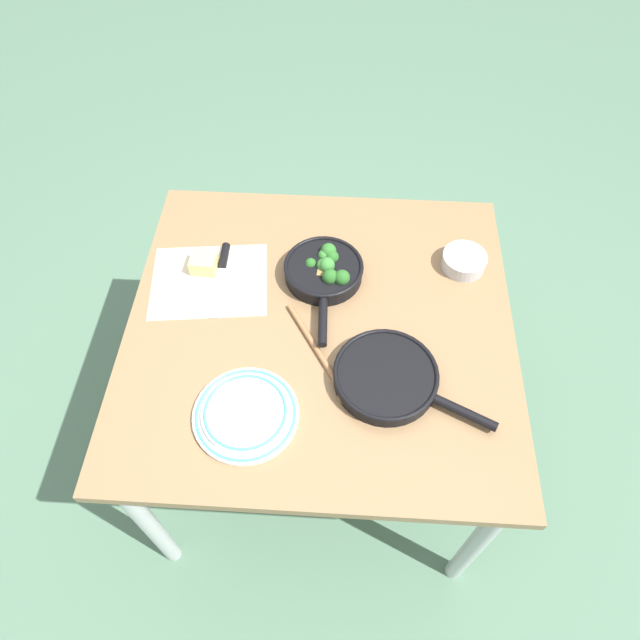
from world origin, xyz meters
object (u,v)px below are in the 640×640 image
skillet_broccoli (325,270)px  dinner_plate_stack (246,413)px  cheese_block (204,263)px  grater_knife (222,269)px  prep_bowl_steel (464,261)px  wooden_spoon (327,366)px  skillet_eggs (387,377)px

skillet_broccoli → dinner_plate_stack: skillet_broccoli is taller
skillet_broccoli → cheese_block: size_ratio=4.97×
grater_knife → prep_bowl_steel: 0.70m
wooden_spoon → grater_knife: (0.32, -0.31, 0.00)m
skillet_broccoli → cheese_block: skillet_broccoli is taller
skillet_eggs → prep_bowl_steel: size_ratio=3.12×
skillet_eggs → cheese_block: (0.52, -0.34, 0.00)m
dinner_plate_stack → skillet_eggs: bearing=-161.1°
skillet_eggs → cheese_block: bearing=172.4°
grater_knife → prep_bowl_steel: (-0.70, -0.06, 0.01)m
wooden_spoon → cheese_block: 0.48m
cheese_block → dinner_plate_stack: size_ratio=0.29×
skillet_eggs → prep_bowl_steel: bearing=86.2°
skillet_broccoli → prep_bowl_steel: size_ratio=2.91×
wooden_spoon → dinner_plate_stack: (0.19, 0.15, 0.00)m
wooden_spoon → prep_bowl_steel: (-0.38, -0.37, 0.01)m
skillet_broccoli → dinner_plate_stack: 0.48m
skillet_broccoli → grater_knife: 0.30m
cheese_block → skillet_broccoli: bearing=178.2°
grater_knife → cheese_block: cheese_block is taller
dinner_plate_stack → prep_bowl_steel: 0.76m
wooden_spoon → grater_knife: size_ratio=1.20×
skillet_eggs → prep_bowl_steel: 0.46m
grater_knife → dinner_plate_stack: size_ratio=1.01×
wooden_spoon → dinner_plate_stack: dinner_plate_stack is taller
skillet_broccoli → grater_knife: (0.30, -0.00, -0.02)m
wooden_spoon → skillet_eggs: bearing=47.1°
wooden_spoon → cheese_block: cheese_block is taller
skillet_eggs → wooden_spoon: 0.16m
dinner_plate_stack → cheese_block: bearing=-68.4°
skillet_broccoli → skillet_eggs: 0.37m
wooden_spoon → grater_knife: 0.44m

